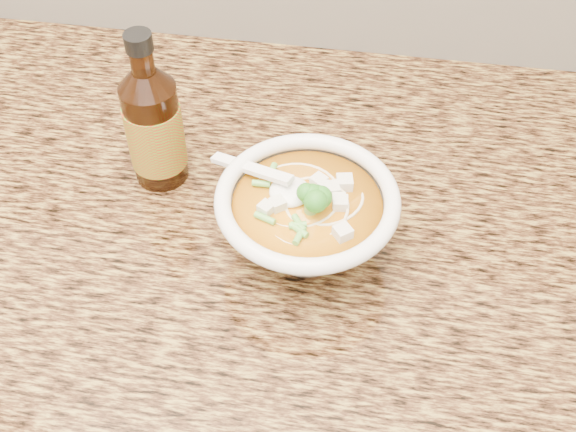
# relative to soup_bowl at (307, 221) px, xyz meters

# --- Properties ---
(cabinet) EXTENTS (4.00, 0.65, 0.86)m
(cabinet) POSITION_rel_soup_bowl_xyz_m (-0.27, 0.06, -0.51)
(cabinet) COLOR #33180F
(cabinet) RESTS_ON ground
(counter_slab) EXTENTS (4.00, 0.68, 0.04)m
(counter_slab) POSITION_rel_soup_bowl_xyz_m (-0.27, 0.06, -0.06)
(counter_slab) COLOR olive
(counter_slab) RESTS_ON cabinet
(soup_bowl) EXTENTS (0.21, 0.19, 0.11)m
(soup_bowl) POSITION_rel_soup_bowl_xyz_m (0.00, 0.00, 0.00)
(soup_bowl) COLOR white
(soup_bowl) RESTS_ON counter_slab
(hot_sauce_bottle) EXTENTS (0.08, 0.08, 0.20)m
(hot_sauce_bottle) POSITION_rel_soup_bowl_xyz_m (-0.19, 0.09, 0.03)
(hot_sauce_bottle) COLOR #331607
(hot_sauce_bottle) RESTS_ON counter_slab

